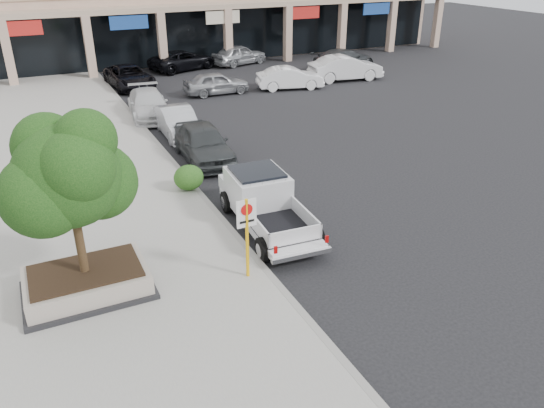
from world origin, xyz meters
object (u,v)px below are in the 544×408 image
at_px(curb_car_a, 203,143).
at_px(no_parking_sign, 247,228).
at_px(pickup_truck, 268,205).
at_px(lot_car_c, 344,60).
at_px(planter_tree, 73,173).
at_px(lot_car_f, 346,68).
at_px(curb_car_c, 149,104).
at_px(curb_car_d, 129,77).
at_px(lot_car_d, 183,60).
at_px(lot_car_a, 216,83).
at_px(lot_car_e, 239,55).
at_px(lot_car_b, 290,78).
at_px(planter, 87,282).
at_px(curb_car_b, 178,122).

bearing_deg(curb_car_a, no_parking_sign, -98.81).
height_order(pickup_truck, lot_car_c, pickup_truck).
relative_size(planter_tree, lot_car_c, 0.75).
height_order(planter_tree, lot_car_f, planter_tree).
relative_size(curb_car_c, curb_car_d, 0.94).
xyz_separation_m(pickup_truck, lot_car_d, (4.85, 24.94, -0.12)).
relative_size(planter_tree, lot_car_f, 0.80).
bearing_deg(curb_car_c, lot_car_a, 38.93).
xyz_separation_m(curb_car_c, lot_car_e, (9.69, 10.86, 0.06)).
bearing_deg(curb_car_d, lot_car_c, -9.14).
relative_size(lot_car_b, lot_car_c, 0.79).
distance_m(no_parking_sign, lot_car_f, 24.85).
bearing_deg(lot_car_d, curb_car_d, 110.70).
bearing_deg(lot_car_a, pickup_truck, 165.55).
bearing_deg(no_parking_sign, lot_car_b, 59.60).
height_order(lot_car_c, lot_car_e, lot_car_c).
xyz_separation_m(no_parking_sign, pickup_truck, (1.76, 2.44, -0.80)).
bearing_deg(planter_tree, pickup_truck, 12.01).
relative_size(pickup_truck, lot_car_c, 1.00).
xyz_separation_m(no_parking_sign, lot_car_a, (6.34, 19.58, -0.95)).
height_order(planter, curb_car_a, curb_car_a).
xyz_separation_m(lot_car_a, lot_car_c, (10.88, 2.56, 0.09)).
height_order(no_parking_sign, lot_car_c, no_parking_sign).
bearing_deg(lot_car_f, no_parking_sign, 148.80).
relative_size(planter_tree, curb_car_d, 0.79).
relative_size(planter, no_parking_sign, 1.39).
height_order(lot_car_b, lot_car_d, lot_car_d).
height_order(pickup_truck, lot_car_a, pickup_truck).
distance_m(planter_tree, curb_car_c, 16.38).
bearing_deg(lot_car_b, lot_car_d, 40.81).
xyz_separation_m(planter_tree, lot_car_f, (19.46, 18.12, -2.59)).
xyz_separation_m(lot_car_a, lot_car_b, (4.69, -0.79, 0.01)).
bearing_deg(pickup_truck, lot_car_e, 73.10).
height_order(curb_car_a, lot_car_d, curb_car_a).
bearing_deg(lot_car_e, planter, 133.60).
bearing_deg(curb_car_c, lot_car_f, 18.48).
height_order(planter, pickup_truck, pickup_truck).
bearing_deg(lot_car_a, planter_tree, 151.33).
relative_size(no_parking_sign, lot_car_a, 0.57).
bearing_deg(curb_car_c, curb_car_a, -78.79).
xyz_separation_m(lot_car_c, lot_car_d, (-10.60, 5.24, -0.06)).
xyz_separation_m(planter_tree, pickup_truck, (5.66, 1.20, -2.58)).
xyz_separation_m(curb_car_a, lot_car_b, (9.12, 9.64, -0.09)).
height_order(lot_car_b, lot_car_e, lot_car_e).
height_order(no_parking_sign, pickup_truck, no_parking_sign).
relative_size(planter_tree, lot_car_a, 0.99).
height_order(planter, lot_car_f, lot_car_f).
bearing_deg(lot_car_e, lot_car_a, 132.19).
xyz_separation_m(curb_car_a, curb_car_b, (-0.06, 3.54, -0.08)).
height_order(curb_car_c, curb_car_d, curb_car_d).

